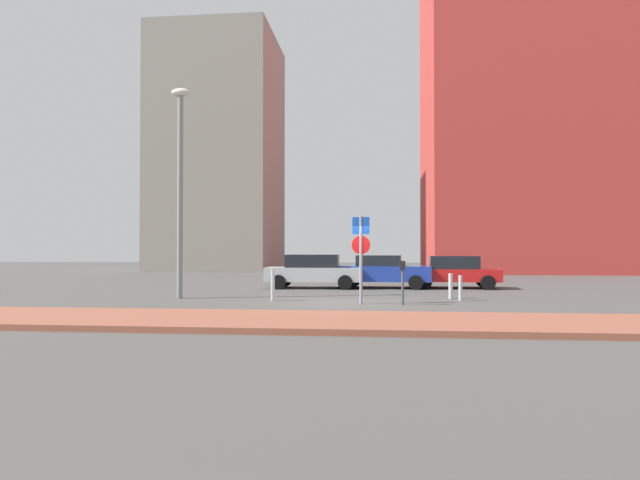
% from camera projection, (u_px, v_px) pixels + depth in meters
% --- Properties ---
extents(ground_plane, '(120.00, 120.00, 0.00)m').
position_uv_depth(ground_plane, '(342.00, 303.00, 18.03)').
color(ground_plane, '#4C4947').
extents(sidewalk_brick, '(40.00, 3.46, 0.14)m').
position_uv_depth(sidewalk_brick, '(327.00, 322.00, 12.80)').
color(sidewalk_brick, '#93513D').
rests_on(sidewalk_brick, ground).
extents(parked_car_silver, '(4.36, 2.05, 1.53)m').
position_uv_depth(parked_car_silver, '(313.00, 271.00, 25.13)').
color(parked_car_silver, '#B7BABF').
rests_on(parked_car_silver, ground).
extents(parked_car_blue, '(4.42, 2.29, 1.50)m').
position_uv_depth(parked_car_blue, '(383.00, 271.00, 25.23)').
color(parked_car_blue, '#1E389E').
rests_on(parked_car_blue, ground).
extents(parked_car_red, '(4.09, 2.24, 1.47)m').
position_uv_depth(parked_car_red, '(454.00, 271.00, 25.14)').
color(parked_car_red, red).
rests_on(parked_car_red, ground).
extents(parking_sign_post, '(0.60, 0.12, 2.83)m').
position_uv_depth(parking_sign_post, '(361.00, 249.00, 17.74)').
color(parking_sign_post, gray).
rests_on(parking_sign_post, ground).
extents(parking_meter, '(0.18, 0.14, 1.39)m').
position_uv_depth(parking_meter, '(403.00, 276.00, 17.38)').
color(parking_meter, '#4C4C51').
rests_on(parking_meter, ground).
extents(street_lamp, '(0.70, 0.36, 7.59)m').
position_uv_depth(street_lamp, '(180.00, 176.00, 19.89)').
color(street_lamp, gray).
rests_on(street_lamp, ground).
extents(traffic_bollard_near, '(0.15, 0.15, 0.90)m').
position_uv_depth(traffic_bollard_near, '(451.00, 286.00, 19.68)').
color(traffic_bollard_near, '#B7B7BC').
rests_on(traffic_bollard_near, ground).
extents(traffic_bollard_mid, '(0.13, 0.13, 0.87)m').
position_uv_depth(traffic_bollard_mid, '(460.00, 288.00, 18.81)').
color(traffic_bollard_mid, '#B7B7BC').
rests_on(traffic_bollard_mid, ground).
extents(traffic_bollard_far, '(0.13, 0.13, 1.08)m').
position_uv_depth(traffic_bollard_far, '(273.00, 285.00, 18.79)').
color(traffic_bollard_far, '#B7B7BC').
rests_on(traffic_bollard_far, ground).
extents(building_colorful_midrise, '(17.47, 13.20, 28.64)m').
position_uv_depth(building_colorful_midrise, '(535.00, 95.00, 44.76)').
color(building_colorful_midrise, '#BF3833').
rests_on(building_colorful_midrise, ground).
extents(building_under_construction, '(10.12, 10.19, 20.68)m').
position_uv_depth(building_under_construction, '(219.00, 154.00, 49.14)').
color(building_under_construction, gray).
rests_on(building_under_construction, ground).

